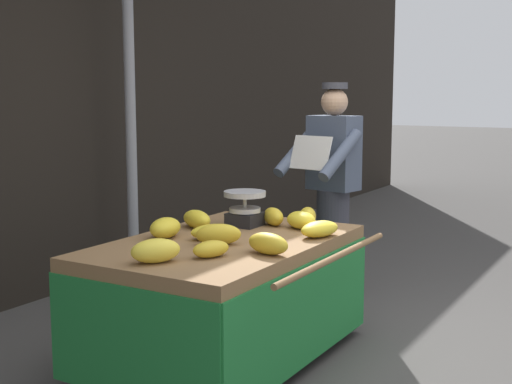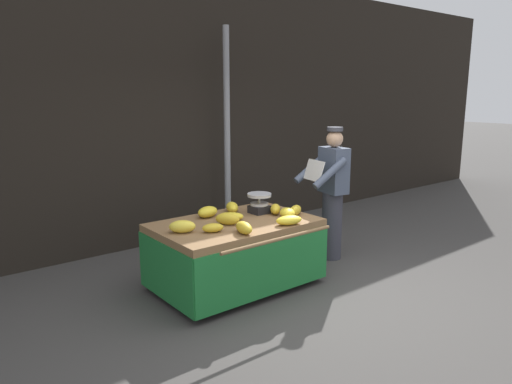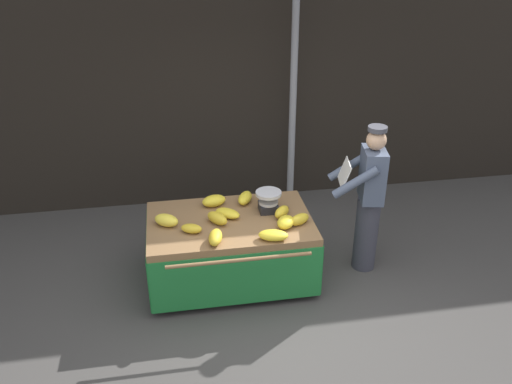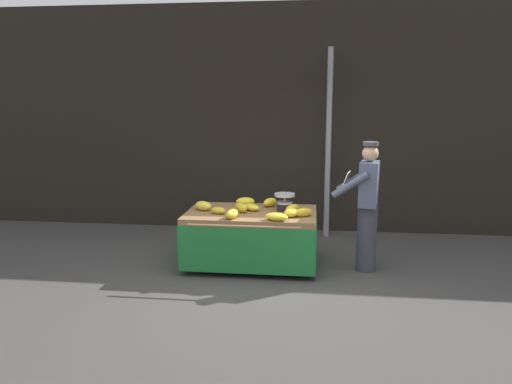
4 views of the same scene
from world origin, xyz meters
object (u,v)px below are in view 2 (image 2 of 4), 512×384
banana_bunch_5 (230,216)px  banana_bunch_1 (213,228)px  banana_bunch_2 (244,228)px  banana_bunch_9 (182,226)px  banana_bunch_8 (296,210)px  banana_bunch_3 (275,209)px  banana_bunch_0 (232,207)px  street_pole (227,135)px  weighing_scale (259,203)px  banana_bunch_10 (289,220)px  banana_cart (235,239)px  banana_bunch_4 (208,212)px  vendor_person (332,193)px  banana_bunch_7 (287,213)px  banana_bunch_6 (227,219)px

banana_bunch_5 → banana_bunch_1: bearing=-147.8°
banana_bunch_2 → banana_bunch_9: 0.62m
banana_bunch_1 → banana_bunch_8: size_ratio=0.90×
banana_bunch_3 → banana_bunch_5: 0.58m
banana_bunch_0 → street_pole: bearing=56.6°
weighing_scale → banana_bunch_10: size_ratio=0.95×
street_pole → banana_cart: street_pole is taller
banana_bunch_4 → vendor_person: 1.70m
weighing_scale → vendor_person: size_ratio=0.16×
banana_bunch_2 → banana_bunch_4: 0.76m
banana_bunch_5 → banana_bunch_8: size_ratio=1.18×
street_pole → banana_bunch_4: (-1.18, -1.27, -0.71)m
banana_bunch_2 → vendor_person: 1.76m
banana_cart → banana_bunch_2: 0.53m
banana_bunch_0 → banana_cart: bearing=-121.5°
weighing_scale → banana_bunch_7: 0.39m
weighing_scale → banana_bunch_7: weighing_scale is taller
banana_bunch_8 → banana_bunch_3: bearing=128.7°
street_pole → banana_bunch_1: street_pole is taller
banana_bunch_4 → banana_bunch_5: bearing=-67.1°
banana_bunch_9 → vendor_person: 2.18m
banana_bunch_3 → banana_bunch_4: 0.78m
weighing_scale → banana_bunch_6: bearing=-163.3°
banana_bunch_10 → banana_bunch_2: bearing=175.8°
street_pole → banana_bunch_3: (-0.49, -1.64, -0.71)m
street_pole → banana_bunch_2: bearing=-121.4°
banana_bunch_7 → banana_bunch_8: banana_bunch_8 is taller
banana_bunch_5 → banana_bunch_8: 0.77m
weighing_scale → banana_bunch_0: size_ratio=1.04×
banana_bunch_2 → banana_bunch_3: bearing=27.2°
street_pole → banana_bunch_6: (-1.18, -1.66, -0.71)m
street_pole → banana_bunch_9: (-1.71, -1.62, -0.71)m
weighing_scale → banana_bunch_0: bearing=133.4°
banana_bunch_4 → banana_bunch_7: bearing=-40.6°
banana_bunch_5 → banana_bunch_2: bearing=-110.4°
weighing_scale → banana_bunch_9: 1.11m
banana_bunch_1 → banana_bunch_8: 1.12m
banana_bunch_4 → banana_bunch_9: banana_bunch_9 is taller
weighing_scale → banana_bunch_3: 0.20m
street_pole → banana_bunch_6: 2.16m
banana_bunch_6 → banana_bunch_7: size_ratio=1.13×
banana_bunch_0 → banana_bunch_2: same height
banana_bunch_9 → weighing_scale: bearing=6.6°
banana_bunch_9 → banana_cart: bearing=0.3°
banana_bunch_2 → banana_bunch_6: (0.06, 0.37, 0.00)m
banana_bunch_3 → street_pole: bearing=73.4°
banana_bunch_3 → banana_bunch_7: bearing=-91.7°
banana_bunch_2 → banana_bunch_8: (0.90, 0.20, -0.00)m
street_pole → banana_bunch_2: size_ratio=11.36×
banana_bunch_5 → banana_bunch_10: size_ratio=0.97×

